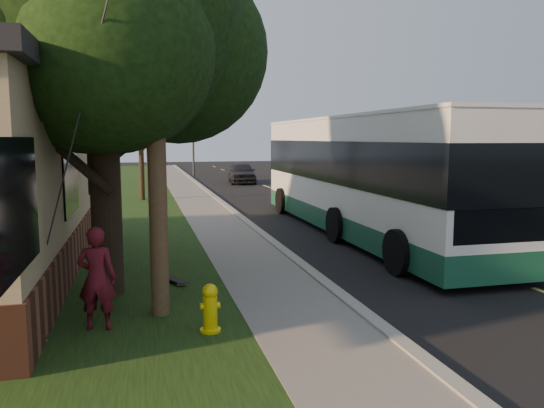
{
  "coord_description": "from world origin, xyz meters",
  "views": [
    {
      "loc": [
        -3.56,
        -7.74,
        2.99
      ],
      "look_at": [
        -0.68,
        3.82,
        1.5
      ],
      "focal_mm": 35.0,
      "sensor_mm": 36.0,
      "label": 1
    }
  ],
  "objects_px": {
    "utility_pole": "(153,32)",
    "distant_car": "(242,173)",
    "traffic_signal": "(193,136)",
    "leafy_tree": "(101,17)",
    "transit_bus": "(367,172)",
    "skateboarder": "(97,278)",
    "bare_tree_far": "(148,152)",
    "skateboard_main": "(175,280)",
    "skateboard_spare": "(29,334)",
    "fire_hydrant": "(210,308)",
    "bare_tree_near": "(141,156)"
  },
  "relations": [
    {
      "from": "fire_hydrant",
      "to": "leafy_tree",
      "type": "bearing_deg",
      "value": 120.67
    },
    {
      "from": "transit_bus",
      "to": "skateboard_main",
      "type": "bearing_deg",
      "value": -143.79
    },
    {
      "from": "traffic_signal",
      "to": "distant_car",
      "type": "distance_m",
      "value": 7.92
    },
    {
      "from": "utility_pole",
      "to": "transit_bus",
      "type": "height_order",
      "value": "utility_pole"
    },
    {
      "from": "skateboarder",
      "to": "utility_pole",
      "type": "bearing_deg",
      "value": -143.56
    },
    {
      "from": "leafy_tree",
      "to": "transit_bus",
      "type": "distance_m",
      "value": 9.41
    },
    {
      "from": "utility_pole",
      "to": "fire_hydrant",
      "type": "bearing_deg",
      "value": -54.62
    },
    {
      "from": "bare_tree_far",
      "to": "leafy_tree",
      "type": "bearing_deg",
      "value": -92.45
    },
    {
      "from": "skateboard_main",
      "to": "skateboard_spare",
      "type": "xyz_separation_m",
      "value": [
        -2.27,
        -2.54,
        -0.0
      ]
    },
    {
      "from": "fire_hydrant",
      "to": "bare_tree_near",
      "type": "height_order",
      "value": "bare_tree_near"
    },
    {
      "from": "skateboard_main",
      "to": "skateboard_spare",
      "type": "height_order",
      "value": "skateboard_main"
    },
    {
      "from": "utility_pole",
      "to": "distant_car",
      "type": "height_order",
      "value": "utility_pole"
    },
    {
      "from": "leafy_tree",
      "to": "traffic_signal",
      "type": "height_order",
      "value": "leafy_tree"
    },
    {
      "from": "bare_tree_far",
      "to": "skateboard_main",
      "type": "bearing_deg",
      "value": -89.9
    },
    {
      "from": "bare_tree_near",
      "to": "traffic_signal",
      "type": "relative_size",
      "value": 0.78
    },
    {
      "from": "fire_hydrant",
      "to": "transit_bus",
      "type": "bearing_deg",
      "value": 51.87
    },
    {
      "from": "traffic_signal",
      "to": "skateboard_main",
      "type": "bearing_deg",
      "value": -96.34
    },
    {
      "from": "transit_bus",
      "to": "distant_car",
      "type": "relative_size",
      "value": 3.24
    },
    {
      "from": "utility_pole",
      "to": "skateboard_spare",
      "type": "bearing_deg",
      "value": -161.95
    },
    {
      "from": "utility_pole",
      "to": "distant_car",
      "type": "xyz_separation_m",
      "value": [
        6.29,
        25.9,
        -3.93
      ]
    },
    {
      "from": "transit_bus",
      "to": "skateboard_spare",
      "type": "xyz_separation_m",
      "value": [
        -8.47,
        -7.08,
        -1.81
      ]
    },
    {
      "from": "distant_car",
      "to": "fire_hydrant",
      "type": "bearing_deg",
      "value": -95.63
    },
    {
      "from": "skateboard_spare",
      "to": "utility_pole",
      "type": "bearing_deg",
      "value": 18.05
    },
    {
      "from": "fire_hydrant",
      "to": "skateboard_spare",
      "type": "distance_m",
      "value": 2.67
    },
    {
      "from": "traffic_signal",
      "to": "distant_car",
      "type": "relative_size",
      "value": 1.33
    },
    {
      "from": "transit_bus",
      "to": "skateboard_main",
      "type": "height_order",
      "value": "transit_bus"
    },
    {
      "from": "bare_tree_far",
      "to": "skateboarder",
      "type": "xyz_separation_m",
      "value": [
        -1.25,
        -29.48,
        -1.13
      ]
    },
    {
      "from": "bare_tree_far",
      "to": "distant_car",
      "type": "relative_size",
      "value": 0.97
    },
    {
      "from": "traffic_signal",
      "to": "transit_bus",
      "type": "height_order",
      "value": "traffic_signal"
    },
    {
      "from": "traffic_signal",
      "to": "skateboarder",
      "type": "xyz_separation_m",
      "value": [
        -4.75,
        -33.48,
        -2.29
      ]
    },
    {
      "from": "bare_tree_near",
      "to": "fire_hydrant",
      "type": "bearing_deg",
      "value": -87.14
    },
    {
      "from": "utility_pole",
      "to": "skateboard_spare",
      "type": "xyz_separation_m",
      "value": [
        -1.92,
        -0.62,
        -4.51
      ]
    },
    {
      "from": "skateboard_main",
      "to": "fire_hydrant",
      "type": "bearing_deg",
      "value": -83.08
    },
    {
      "from": "fire_hydrant",
      "to": "skateboarder",
      "type": "bearing_deg",
      "value": 162.54
    },
    {
      "from": "leafy_tree",
      "to": "transit_bus",
      "type": "xyz_separation_m",
      "value": [
        7.42,
        4.8,
        -3.23
      ]
    },
    {
      "from": "skateboarder",
      "to": "skateboard_spare",
      "type": "bearing_deg",
      "value": 18.84
    },
    {
      "from": "traffic_signal",
      "to": "skateboarder",
      "type": "height_order",
      "value": "traffic_signal"
    },
    {
      "from": "leafy_tree",
      "to": "skateboard_spare",
      "type": "bearing_deg",
      "value": -114.74
    },
    {
      "from": "utility_pole",
      "to": "traffic_signal",
      "type": "height_order",
      "value": "utility_pole"
    },
    {
      "from": "skateboard_main",
      "to": "skateboard_spare",
      "type": "relative_size",
      "value": 1.22
    },
    {
      "from": "utility_pole",
      "to": "traffic_signal",
      "type": "xyz_separation_m",
      "value": [
        3.81,
        33.01,
        -1.47
      ]
    },
    {
      "from": "transit_bus",
      "to": "bare_tree_far",
      "type": "bearing_deg",
      "value": 105.49
    },
    {
      "from": "bare_tree_far",
      "to": "traffic_signal",
      "type": "bearing_deg",
      "value": 48.81
    },
    {
      "from": "skateboarder",
      "to": "bare_tree_far",
      "type": "bearing_deg",
      "value": -82.49
    },
    {
      "from": "distant_car",
      "to": "transit_bus",
      "type": "bearing_deg",
      "value": -83.11
    },
    {
      "from": "skateboard_main",
      "to": "skateboard_spare",
      "type": "bearing_deg",
      "value": -131.76
    },
    {
      "from": "traffic_signal",
      "to": "skateboard_main",
      "type": "xyz_separation_m",
      "value": [
        -3.45,
        -31.09,
        -3.04
      ]
    },
    {
      "from": "bare_tree_near",
      "to": "transit_bus",
      "type": "bearing_deg",
      "value": -57.39
    },
    {
      "from": "bare_tree_near",
      "to": "transit_bus",
      "type": "height_order",
      "value": "bare_tree_near"
    },
    {
      "from": "utility_pole",
      "to": "transit_bus",
      "type": "relative_size",
      "value": 0.68
    }
  ]
}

